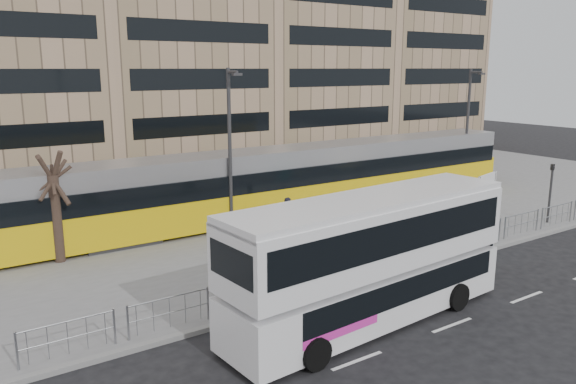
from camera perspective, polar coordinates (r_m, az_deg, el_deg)
ground at (r=23.00m, az=11.86°, el=-8.27°), size 120.00×120.00×0.00m
plaza at (r=32.05m, az=-3.65°, el=-1.94°), size 64.00×24.00×0.15m
kerb at (r=23.00m, az=11.78°, el=-8.06°), size 64.00×0.25×0.17m
building_row at (r=52.23m, az=-15.38°, el=17.41°), size 70.40×18.40×31.20m
pedestrian_barrier at (r=24.41m, az=14.41°, el=-4.75°), size 32.07×0.07×1.10m
road_markings at (r=21.41m, az=21.58°, el=-10.49°), size 62.00×0.12×0.01m
double_decker_bus at (r=18.03m, az=8.44°, el=-6.41°), size 10.54×3.17×4.16m
tram at (r=31.11m, az=0.66°, el=1.25°), size 31.08×3.14×3.66m
station_sign at (r=30.99m, az=19.51°, el=0.32°), size 2.15×0.64×2.53m
ad_panel at (r=27.01m, az=18.17°, el=-3.01°), size 0.88×0.14×1.65m
pedestrian at (r=27.23m, az=-0.01°, el=-2.39°), size 0.55×0.73×1.81m
traffic_light_west at (r=21.17m, az=3.57°, el=-3.78°), size 0.22×0.24×3.10m
traffic_light_east at (r=31.95m, az=25.16°, el=0.61°), size 0.18×0.21×3.10m
lamp_post_west at (r=26.94m, az=-5.88°, el=4.81°), size 0.45×1.04×7.92m
lamp_post_east at (r=38.97m, az=17.82°, el=6.58°), size 0.45×1.04×7.83m
bare_tree at (r=24.40m, az=-23.02°, el=4.18°), size 3.86×3.86×6.57m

